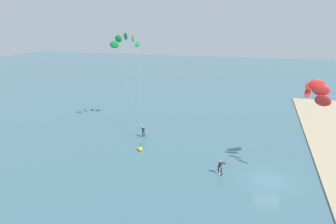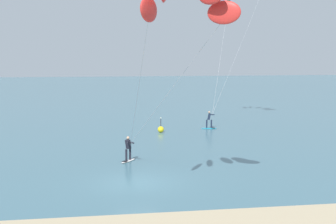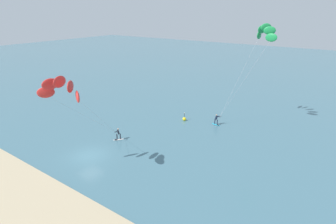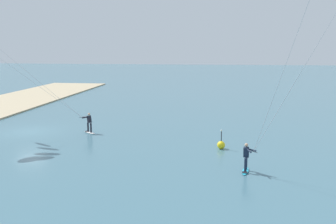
# 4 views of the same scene
# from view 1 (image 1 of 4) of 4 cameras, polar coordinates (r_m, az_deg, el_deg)

# --- Properties ---
(ground_plane) EXTENTS (240.00, 240.00, 0.00)m
(ground_plane) POSITION_cam_1_polar(r_m,az_deg,el_deg) (36.45, 17.51, -11.51)
(ground_plane) COLOR #426B7A
(kitesurfer_nearshore) EXTENTS (7.34, 6.65, 14.70)m
(kitesurfer_nearshore) POSITION_cam_1_polar(r_m,az_deg,el_deg) (49.43, -7.42, 11.91)
(kitesurfer_nearshore) COLOR #23ADD1
(kitesurfer_nearshore) RESTS_ON ground
(kitesurfer_mid_water) EXTENTS (5.40, 10.95, 10.76)m
(kitesurfer_mid_water) POSITION_cam_1_polar(r_m,az_deg,el_deg) (35.58, 24.26, 2.91)
(kitesurfer_mid_water) COLOR white
(kitesurfer_mid_water) RESTS_ON ground
(marker_buoy) EXTENTS (0.56, 0.56, 1.38)m
(marker_buoy) POSITION_cam_1_polar(r_m,az_deg,el_deg) (41.98, -5.00, -6.58)
(marker_buoy) COLOR yellow
(marker_buoy) RESTS_ON ground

